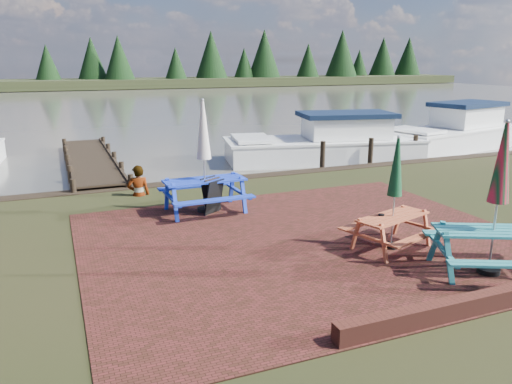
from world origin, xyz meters
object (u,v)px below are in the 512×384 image
object	(u,v)px
picnic_table_teal	(495,223)
boat_far	(456,134)
person	(137,166)
boat_near	(328,145)
jetty	(91,160)
picnic_table_blue	(204,174)
chalkboard	(212,195)
picnic_table_red	(393,211)

from	to	relation	value
picnic_table_teal	boat_far	world-z (taller)	picnic_table_teal
person	boat_near	bearing A→B (deg)	-152.73
jetty	person	xyz separation A→B (m)	(0.86, -5.28, 0.73)
picnic_table_blue	chalkboard	distance (m)	0.55
jetty	boat_far	xyz separation A→B (m)	(15.38, -1.77, 0.35)
chalkboard	boat_near	size ratio (longest dim) A/B	0.11
person	chalkboard	bearing A→B (deg)	126.24
picnic_table_teal	person	distance (m)	9.01
picnic_table_teal	picnic_table_red	distance (m)	1.87
picnic_table_red	boat_near	world-z (taller)	picnic_table_red
picnic_table_red	picnic_table_teal	bearing A→B (deg)	-80.54
chalkboard	jetty	bearing A→B (deg)	75.33
chalkboard	person	distance (m)	2.76
picnic_table_blue	boat_near	distance (m)	8.52
jetty	picnic_table_blue	bearing A→B (deg)	-74.02
boat_near	person	world-z (taller)	boat_near
picnic_table_blue	boat_far	world-z (taller)	picnic_table_blue
picnic_table_blue	boat_far	size ratio (longest dim) A/B	0.36
picnic_table_teal	person	size ratio (longest dim) A/B	1.59
boat_near	picnic_table_red	bearing A→B (deg)	168.83
picnic_table_red	chalkboard	world-z (taller)	picnic_table_red
chalkboard	boat_far	world-z (taller)	boat_far
picnic_table_red	boat_far	size ratio (longest dim) A/B	0.30
boat_near	picnic_table_teal	bearing A→B (deg)	176.04
picnic_table_teal	jetty	bearing A→B (deg)	139.27
chalkboard	person	bearing A→B (deg)	90.01
picnic_table_red	chalkboard	bearing A→B (deg)	108.49
chalkboard	jetty	xyz separation A→B (m)	(-2.28, 7.61, -0.33)
picnic_table_blue	person	distance (m)	2.53
picnic_table_teal	chalkboard	bearing A→B (deg)	148.37
chalkboard	boat_near	xyz separation A→B (m)	(6.42, 5.56, -0.03)
chalkboard	jetty	distance (m)	7.95
picnic_table_blue	boat_near	bearing A→B (deg)	38.02
jetty	boat_near	xyz separation A→B (m)	(8.70, -2.05, 0.30)
picnic_table_red	boat_far	distance (m)	14.14
picnic_table_blue	person	bearing A→B (deg)	118.89
jetty	boat_far	world-z (taller)	boat_far
chalkboard	person	xyz separation A→B (m)	(-1.42, 2.33, 0.40)
picnic_table_blue	chalkboard	world-z (taller)	picnic_table_blue
boat_near	person	bearing A→B (deg)	123.92
person	picnic_table_blue	bearing A→B (deg)	125.24
picnic_table_teal	picnic_table_red	bearing A→B (deg)	142.01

